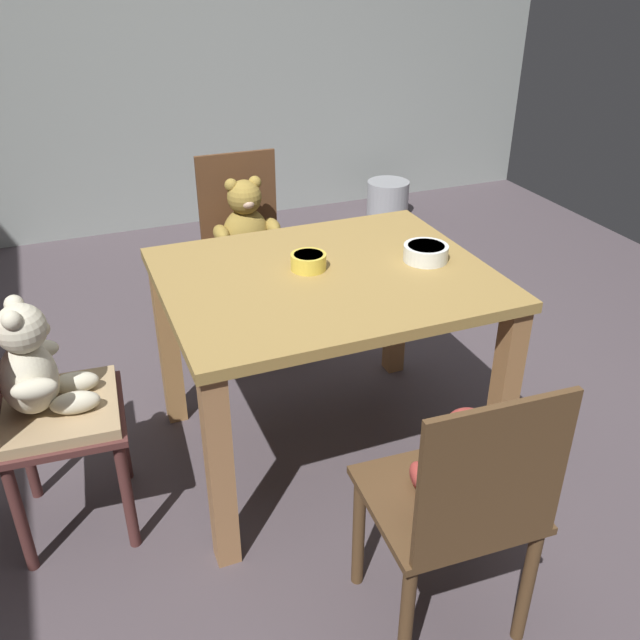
% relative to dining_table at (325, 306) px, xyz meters
% --- Properties ---
extents(ground_plane, '(5.20, 5.20, 0.04)m').
position_rel_dining_table_xyz_m(ground_plane, '(0.00, 0.00, -0.62)').
color(ground_plane, '#4C4247').
extents(dining_table, '(1.08, 0.88, 0.73)m').
position_rel_dining_table_xyz_m(dining_table, '(0.00, 0.00, 0.00)').
color(dining_table, olive).
rests_on(dining_table, ground_plane).
extents(teddy_chair_near_left, '(0.39, 0.42, 0.82)m').
position_rel_dining_table_xyz_m(teddy_chair_near_left, '(-0.93, -0.05, -0.07)').
color(teddy_chair_near_left, '#4F2927').
rests_on(teddy_chair_near_left, ground_plane).
extents(teddy_chair_near_front, '(0.43, 0.40, 0.85)m').
position_rel_dining_table_xyz_m(teddy_chair_near_front, '(0.02, -0.84, -0.10)').
color(teddy_chair_near_front, '#513820').
rests_on(teddy_chair_near_front, ground_plane).
extents(teddy_chair_far_center, '(0.39, 0.39, 0.88)m').
position_rel_dining_table_xyz_m(teddy_chair_far_center, '(-0.03, 0.84, -0.06)').
color(teddy_chair_far_center, '#55351F').
rests_on(teddy_chair_far_center, ground_plane).
extents(porridge_bowl_white_near_right, '(0.15, 0.15, 0.05)m').
position_rel_dining_table_xyz_m(porridge_bowl_white_near_right, '(0.36, -0.03, 0.15)').
color(porridge_bowl_white_near_right, white).
rests_on(porridge_bowl_white_near_right, dining_table).
extents(porridge_bowl_yellow_center, '(0.12, 0.12, 0.05)m').
position_rel_dining_table_xyz_m(porridge_bowl_yellow_center, '(-0.04, 0.05, 0.15)').
color(porridge_bowl_yellow_center, gold).
rests_on(porridge_bowl_yellow_center, dining_table).
extents(metal_pail, '(0.29, 0.29, 0.24)m').
position_rel_dining_table_xyz_m(metal_pail, '(1.34, 2.15, -0.48)').
color(metal_pail, '#93969B').
rests_on(metal_pail, ground_plane).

